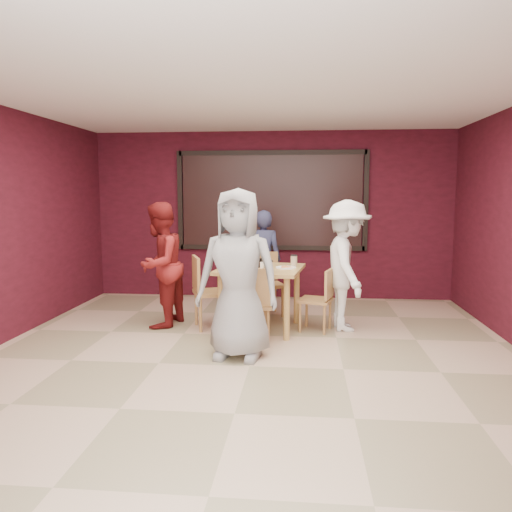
# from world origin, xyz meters

# --- Properties ---
(floor) EXTENTS (7.00, 7.00, 0.00)m
(floor) POSITION_xyz_m (0.00, 0.00, 0.00)
(floor) COLOR #CBAC8D
(floor) RESTS_ON ground
(window_blinds) EXTENTS (3.00, 0.02, 1.50)m
(window_blinds) POSITION_xyz_m (0.00, 3.45, 1.65)
(window_blinds) COLOR black
(dining_table) EXTENTS (1.16, 1.16, 0.97)m
(dining_table) POSITION_xyz_m (-0.01, 1.43, 0.71)
(dining_table) COLOR tan
(dining_table) RESTS_ON floor
(chair_front) EXTENTS (0.52, 0.52, 0.93)m
(chair_front) POSITION_xyz_m (-0.05, 0.74, 0.52)
(chair_front) COLOR #AD8743
(chair_front) RESTS_ON floor
(chair_back) EXTENTS (0.57, 0.57, 0.91)m
(chair_back) POSITION_xyz_m (-0.00, 2.26, 0.51)
(chair_back) COLOR #AD8743
(chair_back) RESTS_ON floor
(chair_left) EXTENTS (0.60, 0.60, 0.96)m
(chair_left) POSITION_xyz_m (-0.73, 1.41, 0.54)
(chair_left) COLOR #AD8743
(chair_left) RESTS_ON floor
(chair_right) EXTENTS (0.48, 0.48, 0.81)m
(chair_right) POSITION_xyz_m (0.77, 1.41, 0.46)
(chair_right) COLOR #AD8743
(chair_right) RESTS_ON floor
(diner_front) EXTENTS (0.96, 0.70, 1.83)m
(diner_front) POSITION_xyz_m (-0.15, 0.29, 0.91)
(diner_front) COLOR #969696
(diner_front) RESTS_ON floor
(diner_back) EXTENTS (0.58, 0.41, 1.52)m
(diner_back) POSITION_xyz_m (-0.07, 2.65, 0.76)
(diner_back) COLOR #303456
(diner_back) RESTS_ON floor
(diner_left) EXTENTS (0.78, 0.92, 1.66)m
(diner_left) POSITION_xyz_m (-1.36, 1.46, 0.83)
(diner_left) COLOR maroon
(diner_left) RESTS_ON floor
(diner_right) EXTENTS (0.76, 1.16, 1.69)m
(diner_right) POSITION_xyz_m (1.10, 1.53, 0.85)
(diner_right) COLOR white
(diner_right) RESTS_ON floor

